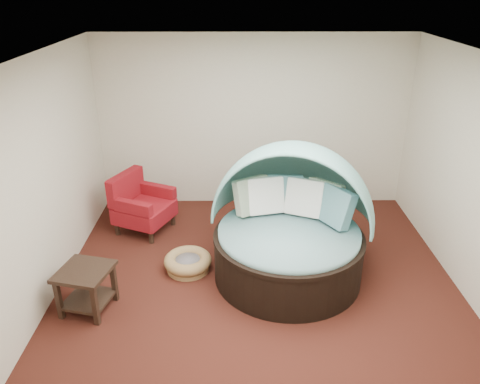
{
  "coord_description": "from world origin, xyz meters",
  "views": [
    {
      "loc": [
        -0.27,
        -4.83,
        3.55
      ],
      "look_at": [
        -0.23,
        0.6,
        1.04
      ],
      "focal_mm": 35.0,
      "sensor_mm": 36.0,
      "label": 1
    }
  ],
  "objects_px": {
    "pet_basket": "(188,262)",
    "side_table": "(86,284)",
    "canopy_daybed": "(291,217)",
    "red_armchair": "(141,205)"
  },
  "relations": [
    {
      "from": "red_armchair",
      "to": "side_table",
      "type": "distance_m",
      "value": 1.94
    },
    {
      "from": "canopy_daybed",
      "to": "pet_basket",
      "type": "bearing_deg",
      "value": -167.96
    },
    {
      "from": "side_table",
      "to": "canopy_daybed",
      "type": "bearing_deg",
      "value": 17.42
    },
    {
      "from": "canopy_daybed",
      "to": "side_table",
      "type": "xyz_separation_m",
      "value": [
        -2.41,
        -0.76,
        -0.46
      ]
    },
    {
      "from": "red_armchair",
      "to": "side_table",
      "type": "height_order",
      "value": "red_armchair"
    },
    {
      "from": "pet_basket",
      "to": "side_table",
      "type": "bearing_deg",
      "value": -143.73
    },
    {
      "from": "canopy_daybed",
      "to": "pet_basket",
      "type": "xyz_separation_m",
      "value": [
        -1.32,
        0.04,
        -0.69
      ]
    },
    {
      "from": "pet_basket",
      "to": "side_table",
      "type": "height_order",
      "value": "side_table"
    },
    {
      "from": "canopy_daybed",
      "to": "red_armchair",
      "type": "height_order",
      "value": "canopy_daybed"
    },
    {
      "from": "canopy_daybed",
      "to": "pet_basket",
      "type": "relative_size",
      "value": 3.41
    }
  ]
}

